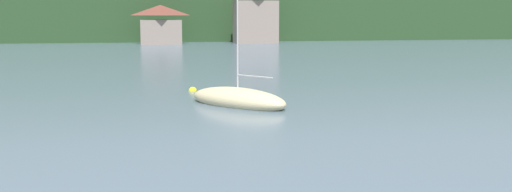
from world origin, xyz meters
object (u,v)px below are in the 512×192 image
at_px(shore_building_westcentral, 256,16).
at_px(sailboat_far_4, 238,100).
at_px(mooring_buoy_near, 193,91).
at_px(shore_building_west, 161,25).

xyz_separation_m(shore_building_westcentral, sailboat_far_4, (-13.63, -66.56, -4.09)).
distance_m(shore_building_westcentral, mooring_buoy_near, 62.23).
height_order(shore_building_west, mooring_buoy_near, shore_building_west).
distance_m(shore_building_westcentral, sailboat_far_4, 68.07).
relative_size(shore_building_west, shore_building_westcentral, 0.74).
bearing_deg(mooring_buoy_near, sailboat_far_4, -74.17).
distance_m(shore_building_west, shore_building_westcentral, 15.36).
relative_size(shore_building_westcentral, sailboat_far_4, 1.00).
height_order(shore_building_west, sailboat_far_4, sailboat_far_4).
xyz_separation_m(shore_building_west, sailboat_far_4, (1.67, -66.72, -2.72)).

